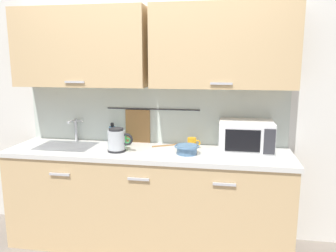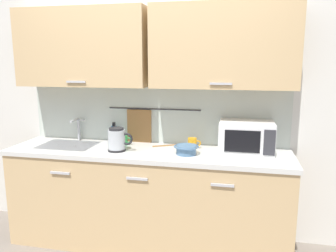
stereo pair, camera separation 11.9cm
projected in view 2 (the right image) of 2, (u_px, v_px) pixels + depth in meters
name	position (u px, v px, depth m)	size (l,w,h in m)	color
counter_unit	(147.00, 197.00, 3.07)	(2.53, 0.64, 0.90)	tan
back_wall_assembly	(153.00, 79.00, 3.09)	(3.70, 0.41, 2.50)	silver
sink_faucet	(78.00, 126.00, 3.34)	(0.09, 0.17, 0.22)	#B2B5BA
microwave	(246.00, 137.00, 2.89)	(0.46, 0.35, 0.27)	white
electric_kettle	(117.00, 140.00, 2.94)	(0.23, 0.16, 0.21)	black
dish_soap_bottle	(114.00, 134.00, 3.26)	(0.06, 0.06, 0.20)	#3F8CD8
mug_near_sink	(124.00, 140.00, 3.16)	(0.12, 0.08, 0.09)	green
mixing_bowl	(186.00, 149.00, 2.84)	(0.21, 0.21, 0.08)	#4C7093
mug_by_kettle	(193.00, 143.00, 3.04)	(0.12, 0.08, 0.09)	orange
wooden_spoon	(170.00, 145.00, 3.14)	(0.26, 0.16, 0.01)	#9E7042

